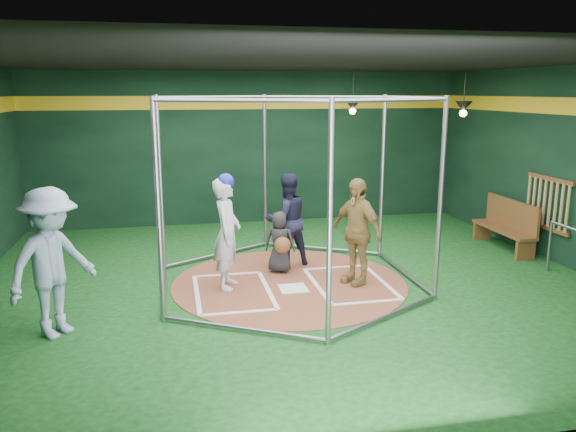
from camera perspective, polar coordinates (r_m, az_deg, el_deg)
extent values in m
cube|color=#0C3810|center=(9.20, 0.13, -6.89)|extent=(10.00, 9.00, 0.02)
cube|color=black|center=(8.69, 0.14, 15.49)|extent=(10.00, 9.00, 0.02)
cube|color=black|center=(13.18, -3.96, 6.86)|extent=(10.00, 0.10, 3.50)
cube|color=black|center=(4.57, 11.96, -4.38)|extent=(10.00, 0.10, 3.50)
cube|color=black|center=(10.95, 26.74, 4.38)|extent=(0.10, 9.00, 3.50)
cube|color=gold|center=(13.08, -4.01, 11.43)|extent=(10.00, 0.01, 0.30)
cube|color=gold|center=(10.86, 27.16, 9.86)|extent=(0.01, 9.00, 0.30)
cylinder|color=brown|center=(9.20, 0.13, -6.80)|extent=(3.80, 3.80, 0.01)
cube|color=white|center=(8.92, 0.53, -7.35)|extent=(0.43, 0.43, 0.01)
cube|color=white|center=(9.62, -6.19, -5.92)|extent=(1.10, 0.07, 0.01)
cube|color=white|center=(8.04, -4.95, -9.71)|extent=(1.10, 0.07, 0.01)
cube|color=white|center=(8.79, -9.23, -7.84)|extent=(0.07, 1.70, 0.01)
cube|color=white|center=(8.89, -2.08, -7.43)|extent=(0.07, 1.70, 0.01)
cube|color=white|center=(9.97, 4.78, -5.22)|extent=(1.10, 0.07, 0.01)
cube|color=white|center=(8.45, 8.09, -8.65)|extent=(1.10, 0.07, 0.01)
cube|color=white|center=(9.05, 2.96, -7.07)|extent=(0.07, 1.70, 0.01)
cube|color=white|center=(9.38, 9.51, -6.51)|extent=(0.07, 1.70, 0.01)
cylinder|color=gray|center=(10.47, 9.55, 3.85)|extent=(0.07, 0.07, 3.00)
cylinder|color=gray|center=(11.05, -2.35, 4.47)|extent=(0.07, 0.07, 3.00)
cylinder|color=gray|center=(9.77, -12.83, 3.09)|extent=(0.07, 0.07, 3.00)
cylinder|color=gray|center=(7.50, -13.04, 0.26)|extent=(0.07, 0.07, 3.00)
cylinder|color=gray|center=(6.63, 4.26, -1.06)|extent=(0.07, 0.07, 3.00)
cylinder|color=gray|center=(8.41, 15.22, 1.45)|extent=(0.07, 0.07, 3.00)
cylinder|color=gray|center=(10.59, 3.55, 11.98)|extent=(2.02, 1.20, 0.06)
cylinder|color=gray|center=(11.01, 3.35, -3.29)|extent=(2.02, 1.20, 0.06)
cylinder|color=gray|center=(10.24, -7.50, 11.87)|extent=(2.02, 1.20, 0.06)
cylinder|color=gray|center=(10.68, -7.05, -3.88)|extent=(2.02, 1.20, 0.06)
cylinder|color=gray|center=(8.49, -13.41, 11.51)|extent=(0.06, 2.30, 0.06)
cylinder|color=gray|center=(9.01, -12.47, -7.24)|extent=(0.06, 2.30, 0.06)
cylinder|color=gray|center=(6.81, -5.16, 11.61)|extent=(2.02, 1.20, 0.06)
cylinder|color=gray|center=(7.45, -4.72, -11.30)|extent=(2.02, 1.20, 0.06)
cylinder|color=gray|center=(7.32, 10.84, 11.51)|extent=(2.02, 1.20, 0.06)
cylinder|color=gray|center=(7.91, 9.97, -9.97)|extent=(2.02, 1.20, 0.06)
cylinder|color=gray|center=(9.30, 12.49, 11.62)|extent=(0.06, 2.30, 0.06)
cylinder|color=gray|center=(9.77, 11.69, -5.62)|extent=(0.06, 2.30, 0.06)
cube|color=brown|center=(11.26, 25.12, 3.44)|extent=(0.05, 1.25, 0.08)
cube|color=brown|center=(11.42, 24.70, -1.02)|extent=(0.05, 1.25, 0.08)
cylinder|color=tan|center=(10.90, 26.53, 0.62)|extent=(0.06, 0.06, 0.85)
cylinder|color=tan|center=(11.02, 26.03, 0.79)|extent=(0.06, 0.06, 0.85)
cylinder|color=tan|center=(11.14, 25.54, 0.95)|extent=(0.06, 0.06, 0.85)
cylinder|color=tan|center=(11.26, 25.07, 1.11)|extent=(0.06, 0.06, 0.85)
cylinder|color=tan|center=(11.38, 24.60, 1.27)|extent=(0.06, 0.06, 0.85)
cylinder|color=tan|center=(11.51, 24.14, 1.42)|extent=(0.06, 0.06, 0.85)
cylinder|color=tan|center=(11.63, 23.69, 1.58)|extent=(0.06, 0.06, 0.85)
cylinder|color=tan|center=(11.76, 23.26, 1.72)|extent=(0.06, 0.06, 0.85)
cone|color=black|center=(12.74, 6.60, 11.12)|extent=(0.34, 0.34, 0.22)
sphere|color=#FFD899|center=(12.74, 6.58, 10.54)|extent=(0.14, 0.14, 0.14)
cylinder|color=black|center=(12.73, 6.64, 12.70)|extent=(0.02, 0.02, 0.70)
cone|color=black|center=(11.99, 17.40, 10.55)|extent=(0.34, 0.34, 0.22)
sphere|color=#FFD899|center=(11.99, 17.36, 9.93)|extent=(0.14, 0.14, 0.14)
cylinder|color=black|center=(11.98, 17.52, 12.22)|extent=(0.02, 0.02, 0.70)
imported|color=silver|center=(8.80, -6.22, -1.78)|extent=(0.58, 0.73, 1.75)
sphere|color=#162099|center=(8.63, -6.35, 3.47)|extent=(0.26, 0.26, 0.26)
imported|color=tan|center=(9.02, 6.96, -1.54)|extent=(0.84, 1.09, 1.72)
imported|color=black|center=(9.59, -0.86, -2.64)|extent=(0.60, 0.49, 1.06)
sphere|color=brown|center=(9.35, -0.57, -2.98)|extent=(0.28, 0.28, 0.28)
imported|color=black|center=(9.90, -0.12, -0.38)|extent=(0.92, 0.79, 1.65)
imported|color=#8FA5BD|center=(7.63, -22.86, -4.42)|extent=(1.36, 1.40, 1.92)
cube|color=brown|center=(11.83, 21.02, -1.29)|extent=(0.39, 1.69, 0.06)
cube|color=brown|center=(11.85, 21.78, 0.21)|extent=(0.06, 1.69, 0.56)
cube|color=brown|center=(11.28, 22.97, -3.18)|extent=(0.37, 0.07, 0.37)
cube|color=brown|center=(12.49, 19.11, -1.40)|extent=(0.37, 0.07, 0.37)
cylinder|color=gray|center=(10.71, 25.03, -2.75)|extent=(0.05, 0.05, 0.89)
cylinder|color=gray|center=(10.24, 26.88, -1.16)|extent=(0.05, 0.99, 0.05)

